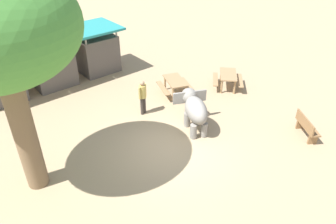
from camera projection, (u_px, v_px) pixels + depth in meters
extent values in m
plane|color=tan|center=(172.00, 148.00, 12.44)|extent=(60.00, 60.00, 0.00)
cylinder|color=gray|center=(187.00, 119.00, 13.54)|extent=(0.27, 0.27, 0.63)
cylinder|color=gray|center=(197.00, 118.00, 13.64)|extent=(0.27, 0.27, 0.63)
cylinder|color=gray|center=(193.00, 131.00, 12.83)|extent=(0.27, 0.27, 0.63)
cylinder|color=gray|center=(204.00, 130.00, 12.92)|extent=(0.27, 0.27, 0.63)
ellipsoid|color=gray|center=(196.00, 110.00, 12.86)|extent=(1.41, 1.78, 0.95)
sphere|color=gray|center=(189.00, 96.00, 13.59)|extent=(0.68, 0.68, 0.68)
cone|color=gray|center=(187.00, 105.00, 14.13)|extent=(0.21, 0.21, 1.07)
cube|color=gray|center=(179.00, 98.00, 13.42)|extent=(0.53, 0.31, 0.51)
cube|color=gray|center=(200.00, 96.00, 13.60)|extent=(0.53, 0.31, 0.51)
cylinder|color=#3F3833|center=(144.00, 104.00, 14.39)|extent=(0.14, 0.14, 0.82)
cylinder|color=#3F3833|center=(142.00, 106.00, 14.26)|extent=(0.14, 0.14, 0.82)
cylinder|color=tan|center=(142.00, 92.00, 13.95)|extent=(0.32, 0.32, 0.58)
sphere|color=tan|center=(142.00, 83.00, 13.74)|extent=(0.22, 0.22, 0.22)
cylinder|color=tan|center=(145.00, 89.00, 14.10)|extent=(0.09, 0.09, 0.55)
cylinder|color=tan|center=(140.00, 93.00, 13.79)|extent=(0.09, 0.09, 0.55)
cylinder|color=brown|center=(25.00, 134.00, 9.79)|extent=(0.68, 0.68, 4.09)
cube|color=olive|center=(308.00, 127.00, 12.88)|extent=(1.11, 1.39, 0.06)
cube|color=olive|center=(305.00, 122.00, 12.74)|extent=(0.83, 1.20, 0.40)
cube|color=olive|center=(301.00, 124.00, 13.45)|extent=(0.34, 0.27, 0.42)
cube|color=olive|center=(313.00, 139.00, 12.57)|extent=(0.34, 0.27, 0.42)
cube|color=#9E7A51|center=(175.00, 80.00, 15.64)|extent=(1.28, 1.69, 0.06)
cylinder|color=#9E7A51|center=(165.00, 83.00, 16.24)|extent=(0.10, 0.10, 0.72)
cylinder|color=#9E7A51|center=(177.00, 81.00, 16.41)|extent=(0.10, 0.10, 0.72)
cylinder|color=#9E7A51|center=(173.00, 94.00, 15.28)|extent=(0.10, 0.10, 0.72)
cylinder|color=#9E7A51|center=(186.00, 92.00, 15.46)|extent=(0.10, 0.10, 0.72)
cube|color=#9E7A51|center=(163.00, 88.00, 15.63)|extent=(0.76, 1.49, 0.05)
cube|color=#9E7A51|center=(187.00, 84.00, 15.97)|extent=(0.76, 1.49, 0.05)
cube|color=#9E7A51|center=(228.00, 74.00, 16.21)|extent=(1.64, 1.62, 0.06)
cylinder|color=#9E7A51|center=(221.00, 76.00, 16.95)|extent=(0.10, 0.10, 0.72)
cylinder|color=#9E7A51|center=(233.00, 76.00, 16.89)|extent=(0.10, 0.10, 0.72)
cylinder|color=#9E7A51|center=(222.00, 86.00, 15.94)|extent=(0.10, 0.10, 0.72)
cylinder|color=#9E7A51|center=(235.00, 87.00, 15.88)|extent=(0.10, 0.10, 0.72)
cube|color=#9E7A51|center=(215.00, 79.00, 16.43)|extent=(1.25, 1.21, 0.05)
cube|color=#9E7A51|center=(240.00, 80.00, 16.31)|extent=(1.25, 1.21, 0.05)
cylinder|color=gray|center=(11.00, 67.00, 15.92)|extent=(0.10, 0.10, 2.40)
cylinder|color=gray|center=(22.00, 78.00, 14.87)|extent=(0.10, 0.10, 2.40)
cube|color=#59514C|center=(51.00, 66.00, 16.42)|extent=(2.00, 1.80, 2.00)
cube|color=orange|center=(45.00, 39.00, 15.64)|extent=(2.50, 2.50, 0.12)
cylinder|color=gray|center=(60.00, 54.00, 17.33)|extent=(0.10, 0.10, 2.40)
cylinder|color=gray|center=(74.00, 63.00, 16.28)|extent=(0.10, 0.10, 2.40)
cylinder|color=gray|center=(27.00, 62.00, 16.36)|extent=(0.10, 0.10, 2.40)
cylinder|color=gray|center=(39.00, 73.00, 15.31)|extent=(0.10, 0.10, 2.40)
cube|color=#59514C|center=(96.00, 54.00, 17.83)|extent=(2.00, 1.80, 2.00)
cube|color=teal|center=(93.00, 28.00, 17.04)|extent=(2.50, 2.50, 0.12)
cylinder|color=gray|center=(103.00, 43.00, 18.73)|extent=(0.10, 0.10, 2.40)
cylinder|color=gray|center=(118.00, 51.00, 17.68)|extent=(0.10, 0.10, 2.40)
cylinder|color=gray|center=(74.00, 50.00, 17.76)|extent=(0.10, 0.10, 2.40)
cylinder|color=gray|center=(88.00, 59.00, 16.71)|extent=(0.10, 0.10, 2.40)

